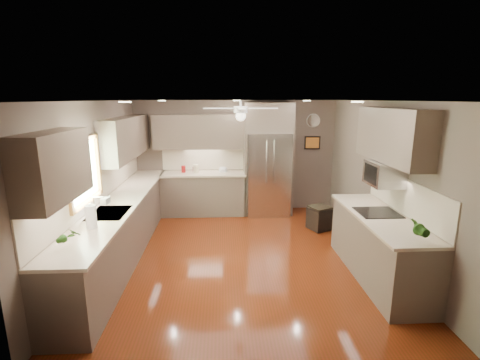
{
  "coord_description": "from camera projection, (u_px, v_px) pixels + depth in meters",
  "views": [
    {
      "loc": [
        -0.29,
        -5.32,
        2.53
      ],
      "look_at": [
        0.0,
        0.6,
        1.14
      ],
      "focal_mm": 26.0,
      "sensor_mm": 36.0,
      "label": 1
    }
  ],
  "objects": [
    {
      "name": "wall_right",
      "position": [
        381.0,
        180.0,
        5.59
      ],
      "size": [
        0.0,
        5.0,
        5.0
      ],
      "primitive_type": "plane",
      "rotation": [
        1.57,
        0.0,
        -1.57
      ],
      "color": "brown",
      "rests_on": "ground"
    },
    {
      "name": "paper_towel",
      "position": [
        91.0,
        217.0,
        4.35
      ],
      "size": [
        0.13,
        0.13,
        0.34
      ],
      "color": "white",
      "rests_on": "left_run"
    },
    {
      "name": "canister_a",
      "position": [
        183.0,
        169.0,
        7.63
      ],
      "size": [
        0.11,
        0.11,
        0.15
      ],
      "primitive_type": "cylinder",
      "rotation": [
        0.0,
        0.0,
        0.16
      ],
      "color": "maroon",
      "rests_on": "back_run"
    },
    {
      "name": "canister_b",
      "position": [
        194.0,
        169.0,
        7.66
      ],
      "size": [
        0.09,
        0.09,
        0.13
      ],
      "primitive_type": "cylinder",
      "rotation": [
        0.0,
        0.0,
        -0.07
      ],
      "color": "silver",
      "rests_on": "back_run"
    },
    {
      "name": "right_run",
      "position": [
        379.0,
        245.0,
        4.97
      ],
      "size": [
        0.7,
        2.2,
        1.45
      ],
      "color": "brown",
      "rests_on": "ground"
    },
    {
      "name": "ceiling_fan",
      "position": [
        241.0,
        111.0,
        5.52
      ],
      "size": [
        1.18,
        1.18,
        0.32
      ],
      "color": "white",
      "rests_on": "ceiling"
    },
    {
      "name": "wall_front",
      "position": [
        257.0,
        248.0,
        3.05
      ],
      "size": [
        4.5,
        0.0,
        4.5
      ],
      "primitive_type": "plane",
      "rotation": [
        -1.57,
        0.0,
        0.0
      ],
      "color": "brown",
      "rests_on": "ground"
    },
    {
      "name": "recessed_lights",
      "position": [
        238.0,
        101.0,
        5.58
      ],
      "size": [
        2.84,
        3.14,
        0.01
      ],
      "color": "white",
      "rests_on": "ceiling"
    },
    {
      "name": "back_run",
      "position": [
        204.0,
        192.0,
        7.76
      ],
      "size": [
        1.85,
        0.65,
        1.45
      ],
      "color": "brown",
      "rests_on": "ground"
    },
    {
      "name": "framed_print",
      "position": [
        312.0,
        143.0,
        7.9
      ],
      "size": [
        0.36,
        0.03,
        0.3
      ],
      "color": "black",
      "rests_on": "wall_back"
    },
    {
      "name": "stool",
      "position": [
        319.0,
        218.0,
        6.84
      ],
      "size": [
        0.5,
        0.5,
        0.46
      ],
      "color": "black",
      "rests_on": "ground"
    },
    {
      "name": "floor",
      "position": [
        242.0,
        255.0,
        5.76
      ],
      "size": [
        5.0,
        5.0,
        0.0
      ],
      "primitive_type": "plane",
      "color": "#4D1E0A",
      "rests_on": "ground"
    },
    {
      "name": "uppers",
      "position": [
        197.0,
        138.0,
        5.99
      ],
      "size": [
        4.5,
        4.7,
        0.95
      ],
      "color": "brown",
      "rests_on": "wall_left"
    },
    {
      "name": "sink",
      "position": [
        109.0,
        215.0,
        4.97
      ],
      "size": [
        0.5,
        0.7,
        0.32
      ],
      "color": "silver",
      "rests_on": "left_run"
    },
    {
      "name": "potted_plant_left",
      "position": [
        70.0,
        236.0,
        3.74
      ],
      "size": [
        0.19,
        0.16,
        0.3
      ],
      "primitive_type": "imported",
      "rotation": [
        0.0,
        0.0,
        -0.42
      ],
      "color": "#224E16",
      "rests_on": "left_run"
    },
    {
      "name": "left_run",
      "position": [
        122.0,
        226.0,
        5.7
      ],
      "size": [
        0.65,
        4.7,
        1.45
      ],
      "color": "brown",
      "rests_on": "ground"
    },
    {
      "name": "soap_bottle",
      "position": [
        106.0,
        200.0,
        5.21
      ],
      "size": [
        0.11,
        0.11,
        0.21
      ],
      "primitive_type": "imported",
      "rotation": [
        0.0,
        0.0,
        -0.22
      ],
      "color": "white",
      "rests_on": "left_run"
    },
    {
      "name": "wall_left",
      "position": [
        96.0,
        184.0,
        5.37
      ],
      "size": [
        0.0,
        5.0,
        5.0
      ],
      "primitive_type": "plane",
      "rotation": [
        1.57,
        0.0,
        1.57
      ],
      "color": "brown",
      "rests_on": "ground"
    },
    {
      "name": "ceiling",
      "position": [
        242.0,
        101.0,
        5.19
      ],
      "size": [
        5.0,
        5.0,
        0.0
      ],
      "primitive_type": "plane",
      "rotation": [
        3.14,
        0.0,
        0.0
      ],
      "color": "white",
      "rests_on": "ground"
    },
    {
      "name": "potted_plant_right",
      "position": [
        418.0,
        228.0,
        3.93
      ],
      "size": [
        0.19,
        0.16,
        0.32
      ],
      "primitive_type": "imported",
      "rotation": [
        0.0,
        0.0,
        0.08
      ],
      "color": "#224E16",
      "rests_on": "right_run"
    },
    {
      "name": "canister_c",
      "position": [
        196.0,
        169.0,
        7.61
      ],
      "size": [
        0.15,
        0.15,
        0.19
      ],
      "primitive_type": "cylinder",
      "rotation": [
        0.0,
        0.0,
        -0.41
      ],
      "color": "beige",
      "rests_on": "back_run"
    },
    {
      "name": "microwave",
      "position": [
        384.0,
        174.0,
        4.99
      ],
      "size": [
        0.43,
        0.55,
        0.34
      ],
      "color": "silver",
      "rests_on": "wall_right"
    },
    {
      "name": "bowl",
      "position": [
        223.0,
        171.0,
        7.68
      ],
      "size": [
        0.19,
        0.19,
        0.05
      ],
      "primitive_type": "imported",
      "rotation": [
        0.0,
        0.0,
        -0.01
      ],
      "color": "beige",
      "rests_on": "back_run"
    },
    {
      "name": "wall_clock",
      "position": [
        313.0,
        121.0,
        7.79
      ],
      "size": [
        0.3,
        0.03,
        0.3
      ],
      "color": "white",
      "rests_on": "wall_back"
    },
    {
      "name": "refrigerator",
      "position": [
        268.0,
        161.0,
        7.62
      ],
      "size": [
        1.06,
        0.75,
        2.45
      ],
      "color": "silver",
      "rests_on": "ground"
    },
    {
      "name": "wall_back",
      "position": [
        236.0,
        156.0,
        7.91
      ],
      "size": [
        4.5,
        0.0,
        4.5
      ],
      "primitive_type": "plane",
      "rotation": [
        1.57,
        0.0,
        0.0
      ],
      "color": "brown",
      "rests_on": "ground"
    },
    {
      "name": "window",
      "position": [
        84.0,
        171.0,
        4.81
      ],
      "size": [
        0.05,
        1.12,
        0.92
      ],
      "color": "#BFF2B2",
      "rests_on": "wall_left"
    }
  ]
}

